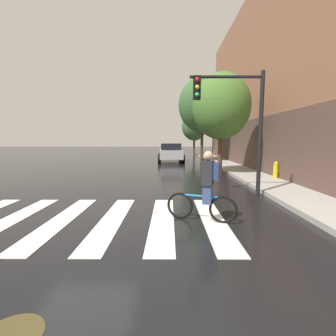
% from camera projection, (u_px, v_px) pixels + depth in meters
% --- Properties ---
extents(ground_plane, '(120.00, 120.00, 0.00)m').
position_uv_depth(ground_plane, '(81.00, 220.00, 5.88)').
color(ground_plane, black).
extents(crosswalk_stripes, '(6.71, 3.87, 0.01)m').
position_uv_depth(crosswalk_stripes, '(87.00, 220.00, 5.88)').
color(crosswalk_stripes, silver).
rests_on(crosswalk_stripes, ground).
extents(manhole_cover, '(0.64, 0.64, 0.01)m').
position_uv_depth(manhole_cover, '(10.00, 336.00, 2.41)').
color(manhole_cover, '#473D1E').
rests_on(manhole_cover, ground).
extents(sedan_mid, '(2.32, 4.74, 1.62)m').
position_uv_depth(sedan_mid, '(171.00, 152.00, 21.20)').
color(sedan_mid, '#B7B7BC').
rests_on(sedan_mid, ground).
extents(cyclist, '(1.63, 0.62, 1.69)m').
position_uv_depth(cyclist, '(206.00, 187.00, 5.69)').
color(cyclist, black).
rests_on(cyclist, ground).
extents(traffic_light_near, '(2.47, 0.28, 4.20)m').
position_uv_depth(traffic_light_near, '(236.00, 112.00, 8.03)').
color(traffic_light_near, black).
rests_on(traffic_light_near, ground).
extents(fire_hydrant, '(0.33, 0.22, 0.78)m').
position_uv_depth(fire_hydrant, '(276.00, 170.00, 11.32)').
color(fire_hydrant, gold).
rests_on(fire_hydrant, sidewalk).
extents(street_tree_near, '(3.10, 3.10, 5.51)m').
position_uv_depth(street_tree_near, '(221.00, 106.00, 12.93)').
color(street_tree_near, '#4C3823').
rests_on(street_tree_near, ground).
extents(street_tree_mid, '(4.05, 4.05, 7.20)m').
position_uv_depth(street_tree_mid, '(202.00, 105.00, 20.40)').
color(street_tree_mid, '#4C3823').
rests_on(street_tree_mid, ground).
extents(street_tree_far, '(2.89, 2.89, 5.13)m').
position_uv_depth(street_tree_far, '(194.00, 126.00, 27.86)').
color(street_tree_far, '#4C3823').
rests_on(street_tree_far, ground).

